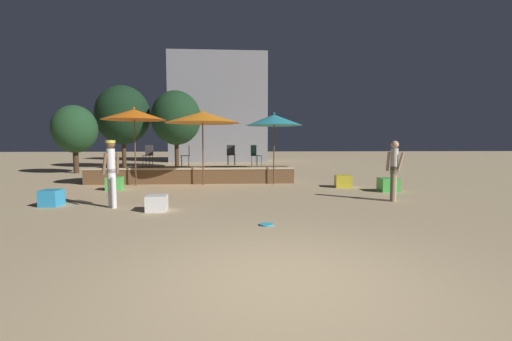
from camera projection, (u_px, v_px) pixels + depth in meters
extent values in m
plane|color=tan|center=(283.00, 280.00, 4.15)|extent=(120.00, 120.00, 0.00)
cube|color=brown|center=(194.00, 174.00, 14.83)|extent=(8.43, 2.22, 0.58)
cube|color=#CCB793|center=(190.00, 169.00, 13.74)|extent=(8.43, 0.12, 0.08)
cylinder|color=brown|center=(203.00, 154.00, 13.33)|extent=(0.05, 0.05, 2.43)
cone|color=orange|center=(203.00, 117.00, 13.21)|extent=(2.89, 2.89, 0.43)
sphere|color=orange|center=(202.00, 111.00, 13.19)|extent=(0.08, 0.08, 0.08)
cylinder|color=brown|center=(135.00, 153.00, 13.20)|extent=(0.05, 0.05, 2.54)
cone|color=orange|center=(134.00, 115.00, 13.08)|extent=(2.44, 2.44, 0.40)
sphere|color=orange|center=(134.00, 108.00, 13.06)|extent=(0.08, 0.08, 0.08)
cylinder|color=brown|center=(274.00, 155.00, 13.66)|extent=(0.05, 0.05, 2.35)
cone|color=teal|center=(274.00, 120.00, 13.55)|extent=(2.25, 2.25, 0.43)
sphere|color=teal|center=(274.00, 114.00, 13.53)|extent=(0.08, 0.08, 0.08)
cube|color=#4CC651|center=(388.00, 185.00, 11.71)|extent=(0.63, 0.63, 0.46)
cube|color=#2D9EDB|center=(52.00, 198.00, 9.00)|extent=(0.51, 0.51, 0.43)
cube|color=yellow|center=(343.00, 181.00, 12.80)|extent=(0.65, 0.65, 0.46)
cube|color=#4CC651|center=(115.00, 183.00, 12.09)|extent=(0.56, 0.56, 0.46)
cube|color=white|center=(157.00, 203.00, 8.37)|extent=(0.50, 0.50, 0.39)
cylinder|color=white|center=(114.00, 193.00, 8.70)|extent=(0.13, 0.13, 0.80)
cylinder|color=white|center=(110.00, 192.00, 8.81)|extent=(0.13, 0.13, 0.80)
cylinder|color=white|center=(111.00, 174.00, 8.72)|extent=(0.21, 0.21, 0.24)
cylinder|color=white|center=(111.00, 161.00, 8.69)|extent=(0.21, 0.21, 0.62)
cylinder|color=brown|center=(117.00, 163.00, 8.82)|extent=(0.13, 0.13, 0.55)
cylinder|color=brown|center=(104.00, 164.00, 8.57)|extent=(0.17, 0.17, 0.55)
sphere|color=brown|center=(110.00, 144.00, 8.65)|extent=(0.22, 0.22, 0.22)
cylinder|color=#D8D14C|center=(110.00, 142.00, 8.65)|extent=(0.24, 0.24, 0.07)
cylinder|color=#72664C|center=(393.00, 187.00, 9.71)|extent=(0.13, 0.13, 0.80)
cylinder|color=tan|center=(394.00, 187.00, 9.84)|extent=(0.13, 0.13, 0.80)
cylinder|color=#72664C|center=(394.00, 171.00, 9.74)|extent=(0.20, 0.20, 0.24)
cylinder|color=beige|center=(394.00, 159.00, 9.71)|extent=(0.20, 0.20, 0.61)
cylinder|color=tan|center=(400.00, 162.00, 9.62)|extent=(0.21, 0.19, 0.55)
cylinder|color=tan|center=(388.00, 161.00, 9.82)|extent=(0.14, 0.14, 0.55)
sphere|color=tan|center=(395.00, 145.00, 9.68)|extent=(0.22, 0.22, 0.22)
cylinder|color=#47474C|center=(143.00, 161.00, 14.78)|extent=(0.02, 0.02, 0.45)
cylinder|color=#47474C|center=(149.00, 161.00, 14.74)|extent=(0.02, 0.02, 0.45)
cylinder|color=#47474C|center=(146.00, 160.00, 15.08)|extent=(0.02, 0.02, 0.45)
cylinder|color=#47474C|center=(152.00, 160.00, 15.04)|extent=(0.02, 0.02, 0.45)
cylinder|color=#47474C|center=(148.00, 155.00, 14.89)|extent=(0.40, 0.40, 0.02)
cube|color=#47474C|center=(149.00, 150.00, 15.04)|extent=(0.36, 0.10, 0.45)
cylinder|color=#2D3338|center=(235.00, 160.00, 15.47)|extent=(0.02, 0.02, 0.45)
cylinder|color=#2D3338|center=(228.00, 160.00, 15.48)|extent=(0.02, 0.02, 0.45)
cylinder|color=#2D3338|center=(234.00, 160.00, 15.17)|extent=(0.02, 0.02, 0.45)
cylinder|color=#2D3338|center=(228.00, 160.00, 15.18)|extent=(0.02, 0.02, 0.45)
cylinder|color=#2D3338|center=(231.00, 155.00, 15.31)|extent=(0.40, 0.40, 0.02)
cube|color=#2D3338|center=(231.00, 150.00, 15.12)|extent=(0.36, 0.07, 0.45)
cylinder|color=#47474C|center=(182.00, 161.00, 14.80)|extent=(0.02, 0.02, 0.45)
cylinder|color=#47474C|center=(181.00, 161.00, 14.50)|extent=(0.02, 0.02, 0.45)
cylinder|color=#47474C|center=(189.00, 161.00, 14.85)|extent=(0.02, 0.02, 0.45)
cylinder|color=#47474C|center=(189.00, 161.00, 14.55)|extent=(0.02, 0.02, 0.45)
cylinder|color=#47474C|center=(185.00, 156.00, 14.66)|extent=(0.40, 0.40, 0.02)
cube|color=#47474C|center=(189.00, 150.00, 14.67)|extent=(0.07, 0.36, 0.45)
cylinder|color=#1E4C47|center=(257.00, 161.00, 14.44)|extent=(0.02, 0.02, 0.45)
cylinder|color=#1E4C47|center=(262.00, 161.00, 14.67)|extent=(0.02, 0.02, 0.45)
cylinder|color=#1E4C47|center=(252.00, 161.00, 14.63)|extent=(0.02, 0.02, 0.45)
cylinder|color=#1E4C47|center=(256.00, 161.00, 14.86)|extent=(0.02, 0.02, 0.45)
cylinder|color=#1E4C47|center=(257.00, 156.00, 14.63)|extent=(0.40, 0.40, 0.02)
cube|color=#1E4C47|center=(254.00, 150.00, 14.72)|extent=(0.26, 0.29, 0.45)
cylinder|color=#33B2D8|center=(266.00, 224.00, 6.91)|extent=(0.28, 0.28, 0.03)
cylinder|color=#3D2B1C|center=(177.00, 154.00, 22.93)|extent=(0.28, 0.28, 1.84)
ellipsoid|color=#19381E|center=(176.00, 118.00, 22.73)|extent=(3.27, 3.27, 3.59)
cylinder|color=#3D2B1C|center=(124.00, 153.00, 23.05)|extent=(0.28, 0.28, 1.92)
ellipsoid|color=black|center=(123.00, 115.00, 22.84)|extent=(3.55, 3.55, 3.90)
cylinder|color=#3D2B1C|center=(76.00, 161.00, 18.64)|extent=(0.28, 0.28, 1.35)
ellipsoid|color=#1E4223|center=(75.00, 129.00, 18.49)|extent=(2.34, 2.34, 2.57)
cube|color=gray|center=(219.00, 109.00, 30.25)|extent=(8.42, 3.16, 9.36)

